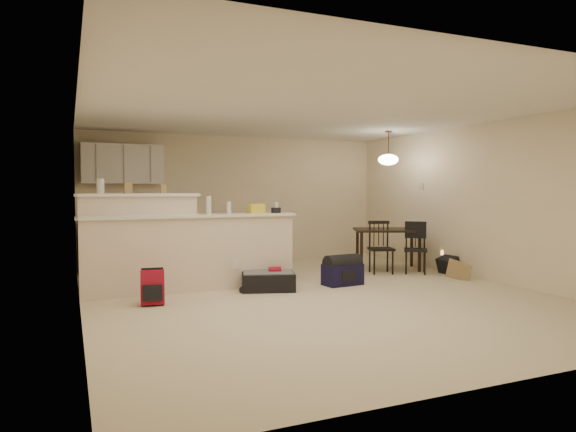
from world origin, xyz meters
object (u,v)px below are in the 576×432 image
suitcase (268,281)px  red_backpack (152,288)px  dining_table (388,234)px  dining_chair_far (415,248)px  black_daypack (449,266)px  pendant_lamp (388,159)px  navy_duffel (343,275)px  dining_chair_near (381,247)px

suitcase → red_backpack: red_backpack is taller
suitcase → dining_table: bearing=37.2°
dining_chair_far → suitcase: size_ratio=1.16×
dining_table → black_daypack: bearing=-29.2°
pendant_lamp → suitcase: bearing=-160.0°
dining_chair_far → navy_duffel: size_ratio=1.50×
dining_chair_far → navy_duffel: dining_chair_far is taller
dining_chair_near → suitcase: 2.41m
dining_chair_near → black_daypack: dining_chair_near is taller
suitcase → dining_chair_far: bearing=24.6°
red_backpack → dining_chair_far: bearing=16.1°
dining_chair_near → red_backpack: (-3.98, -0.90, -0.23)m
dining_chair_near → black_daypack: 1.19m
dining_chair_far → dining_chair_near: bearing=-167.4°
dining_chair_far → black_daypack: bearing=7.2°
pendant_lamp → dining_chair_far: (0.16, -0.61, -1.56)m
pendant_lamp → suitcase: size_ratio=0.83×
dining_table → red_backpack: dining_table is taller
red_backpack → pendant_lamp: bearing=24.0°
navy_duffel → black_daypack: navy_duffel is taller
dining_chair_far → suitcase: (-2.85, -0.37, -0.31)m
dining_table → pendant_lamp: 1.35m
suitcase → black_daypack: 3.34m
red_backpack → navy_duffel: (2.85, 0.23, -0.06)m
dining_chair_near → navy_duffel: size_ratio=1.55×
dining_chair_near → dining_chair_far: (0.54, -0.23, -0.02)m
dining_chair_far → suitcase: dining_chair_far is taller
dining_table → pendant_lamp: (-0.00, 0.00, 1.35)m
pendant_lamp → red_backpack: 4.87m
suitcase → black_daypack: size_ratio=2.29×
red_backpack → dining_table: bearing=24.0°
red_backpack → dining_chair_near: bearing=20.5°
dining_table → red_backpack: bearing=-139.5°
pendant_lamp → dining_chair_near: size_ratio=0.69×
dining_chair_near → suitcase: (-2.31, -0.61, -0.32)m
dining_chair_near → dining_table: bearing=61.8°
suitcase → navy_duffel: size_ratio=1.29×
pendant_lamp → suitcase: (-2.69, -0.98, -1.86)m
dining_chair_far → black_daypack: 0.63m
dining_table → dining_chair_far: size_ratio=1.60×
dining_chair_far → pendant_lamp: bearing=140.7°
dining_table → pendant_lamp: size_ratio=2.24×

